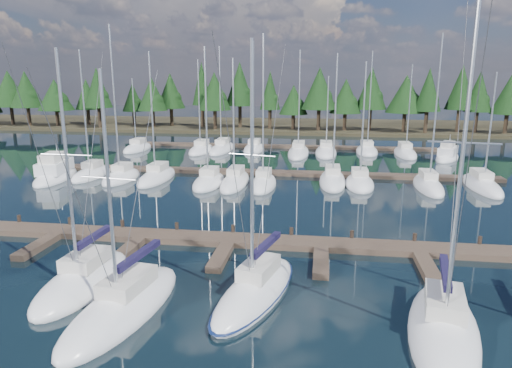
% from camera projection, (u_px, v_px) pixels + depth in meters
% --- Properties ---
extents(ground, '(260.00, 260.00, 0.00)m').
position_uv_depth(ground, '(256.00, 197.00, 41.96)').
color(ground, black).
rests_on(ground, ground).
extents(far_shore, '(220.00, 30.00, 0.60)m').
position_uv_depth(far_shore, '(295.00, 126.00, 99.69)').
color(far_shore, '#302A1A').
rests_on(far_shore, ground).
extents(main_dock, '(44.00, 6.13, 0.90)m').
position_uv_depth(main_dock, '(228.00, 243.00, 29.73)').
color(main_dock, '#493A2E').
rests_on(main_dock, ground).
extents(back_docks, '(50.00, 21.80, 0.40)m').
position_uv_depth(back_docks, '(277.00, 158.00, 60.78)').
color(back_docks, '#493A2E').
rests_on(back_docks, ground).
extents(front_sailboat_2, '(3.36, 8.14, 12.90)m').
position_uv_depth(front_sailboat_2, '(83.00, 281.00, 24.08)').
color(front_sailboat_2, white).
rests_on(front_sailboat_2, ground).
extents(front_sailboat_3, '(4.23, 9.49, 11.92)m').
position_uv_depth(front_sailboat_3, '(124.00, 306.00, 21.40)').
color(front_sailboat_3, white).
rests_on(front_sailboat_3, ground).
extents(front_sailboat_4, '(4.75, 9.23, 13.24)m').
position_uv_depth(front_sailboat_4, '(256.00, 291.00, 22.96)').
color(front_sailboat_4, white).
rests_on(front_sailboat_4, ground).
extents(front_sailboat_5, '(4.50, 9.24, 15.18)m').
position_uv_depth(front_sailboat_5, '(443.00, 328.00, 19.54)').
color(front_sailboat_5, white).
rests_on(front_sailboat_5, ground).
extents(back_sailboat_rows, '(46.06, 31.43, 16.63)m').
position_uv_depth(back_sailboat_rows, '(273.00, 163.00, 56.84)').
color(back_sailboat_rows, white).
rests_on(back_sailboat_rows, ground).
extents(motor_yacht_left, '(4.74, 9.75, 4.67)m').
position_uv_depth(motor_yacht_left, '(56.00, 174.00, 49.33)').
color(motor_yacht_left, white).
rests_on(motor_yacht_left, ground).
extents(motor_yacht_right, '(5.48, 8.24, 3.91)m').
position_uv_depth(motor_yacht_right, '(447.00, 156.00, 61.01)').
color(motor_yacht_right, white).
rests_on(motor_yacht_right, ground).
extents(tree_line, '(184.68, 11.78, 13.13)m').
position_uv_depth(tree_line, '(294.00, 94.00, 88.47)').
color(tree_line, black).
rests_on(tree_line, far_shore).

